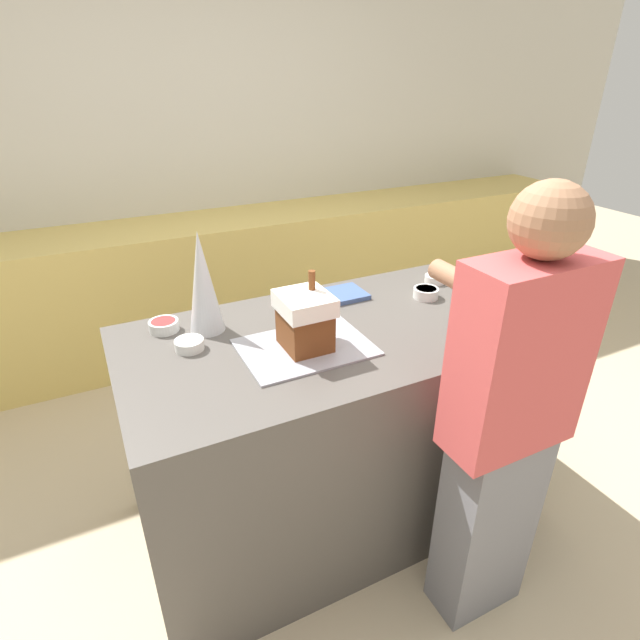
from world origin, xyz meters
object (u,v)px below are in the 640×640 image
object	(u,v)px
candy_bowl_behind_tray	(426,292)
cookbook	(339,295)
candy_bowl_near_tray_right	(189,344)
candy_bowl_near_tray_left	(300,300)
gingerbread_house	(305,320)
decorative_tree	(203,283)
candy_bowl_far_right	(435,279)
person	(505,426)
baking_tray	(305,347)
candy_bowl_beside_tree	(164,325)

from	to	relation	value
candy_bowl_behind_tray	cookbook	world-z (taller)	candy_bowl_behind_tray
candy_bowl_near_tray_right	candy_bowl_near_tray_left	size ratio (longest dim) A/B	0.91
gingerbread_house	decorative_tree	size ratio (longest dim) A/B	0.69
decorative_tree	cookbook	distance (m)	0.62
cookbook	candy_bowl_near_tray_left	bearing A→B (deg)	-179.12
candy_bowl_far_right	candy_bowl_near_tray_left	bearing A→B (deg)	175.94
decorative_tree	person	bearing A→B (deg)	-49.82
candy_bowl_near_tray_left	candy_bowl_behind_tray	size ratio (longest dim) A/B	1.04
candy_bowl_near_tray_left	candy_bowl_far_right	distance (m)	0.66
decorative_tree	candy_bowl_behind_tray	size ratio (longest dim) A/B	3.59
candy_bowl_far_right	baking_tray	bearing A→B (deg)	-160.19
candy_bowl_beside_tree	person	bearing A→B (deg)	-46.52
candy_bowl_near_tray_right	candy_bowl_beside_tree	xyz separation A→B (m)	(-0.05, 0.18, 0.00)
cookbook	person	size ratio (longest dim) A/B	0.14
cookbook	candy_bowl_near_tray_right	bearing A→B (deg)	-166.79
baking_tray	person	distance (m)	0.70
candy_bowl_far_right	candy_bowl_behind_tray	bearing A→B (deg)	-139.84
person	baking_tray	bearing A→B (deg)	128.42
candy_bowl_near_tray_right	cookbook	bearing A→B (deg)	13.21
baking_tray	candy_bowl_near_tray_right	xyz separation A→B (m)	(-0.37, 0.17, 0.02)
candy_bowl_far_right	candy_bowl_beside_tree	xyz separation A→B (m)	(-1.21, 0.07, 0.00)
candy_bowl_near_tray_right	candy_bowl_beside_tree	distance (m)	0.19
candy_bowl_far_right	cookbook	world-z (taller)	candy_bowl_far_right
candy_bowl_near_tray_left	cookbook	bearing A→B (deg)	0.88
candy_bowl_far_right	candy_bowl_beside_tree	world-z (taller)	candy_bowl_beside_tree
gingerbread_house	candy_bowl_behind_tray	bearing A→B (deg)	14.28
baking_tray	candy_bowl_far_right	xyz separation A→B (m)	(0.79, 0.28, 0.02)
candy_bowl_beside_tree	cookbook	distance (m)	0.74
person	candy_bowl_behind_tray	bearing A→B (deg)	73.07
candy_bowl_behind_tray	candy_bowl_far_right	distance (m)	0.18
person	candy_bowl_near_tray_left	bearing A→B (deg)	108.98
baking_tray	gingerbread_house	bearing A→B (deg)	35.34
candy_bowl_behind_tray	candy_bowl_far_right	xyz separation A→B (m)	(0.14, 0.12, -0.00)
candy_bowl_near_tray_right	person	bearing A→B (deg)	-41.87
cookbook	person	distance (m)	0.89
gingerbread_house	candy_bowl_behind_tray	xyz separation A→B (m)	(0.65, 0.17, -0.09)
candy_bowl_beside_tree	cookbook	bearing A→B (deg)	-1.71
candy_bowl_behind_tray	candy_bowl_far_right	world-z (taller)	candy_bowl_behind_tray
baking_tray	cookbook	distance (m)	0.46
gingerbread_house	candy_bowl_far_right	xyz separation A→B (m)	(0.79, 0.28, -0.09)
candy_bowl_near_tray_left	person	bearing A→B (deg)	-71.02
decorative_tree	candy_bowl_far_right	xyz separation A→B (m)	(1.06, -0.01, -0.17)
candy_bowl_near_tray_right	gingerbread_house	bearing A→B (deg)	-25.09
candy_bowl_behind_tray	candy_bowl_near_tray_right	bearing A→B (deg)	179.55
candy_bowl_near_tray_right	person	xyz separation A→B (m)	(0.80, -0.72, -0.13)
gingerbread_house	candy_bowl_near_tray_left	distance (m)	0.37
baking_tray	person	size ratio (longest dim) A/B	0.29
cookbook	person	world-z (taller)	person
gingerbread_house	person	size ratio (longest dim) A/B	0.17
baking_tray	cookbook	bearing A→B (deg)	46.59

